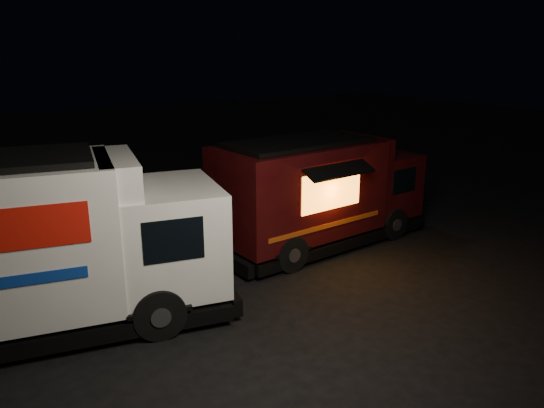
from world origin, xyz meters
The scene contains 3 objects.
ground centered at (0.00, 0.00, 0.00)m, with size 80.00×80.00×0.00m, color black.
white_truck centered at (-4.94, 0.61, 1.77)m, with size 7.83×2.67×3.55m, color silver, non-canonical shape.
red_truck centered at (2.86, 1.48, 1.54)m, with size 6.62×2.44×3.08m, color #390B0A, non-canonical shape.
Camera 1 is at (-6.15, -9.90, 5.46)m, focal length 35.00 mm.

